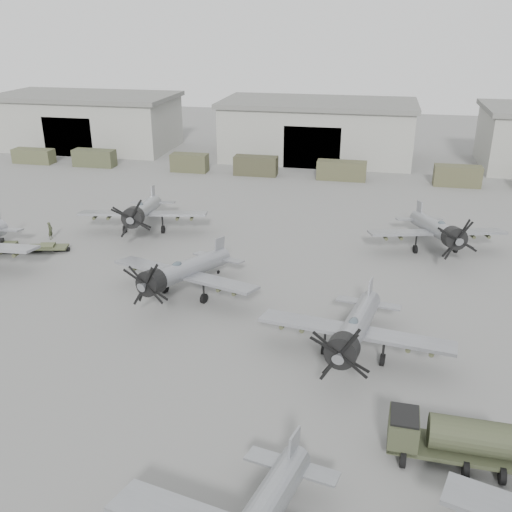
{
  "coord_description": "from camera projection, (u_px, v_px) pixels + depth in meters",
  "views": [
    {
      "loc": [
        8.92,
        -25.48,
        20.3
      ],
      "look_at": [
        0.18,
        15.85,
        2.5
      ],
      "focal_mm": 40.0,
      "sensor_mm": 36.0,
      "label": 1
    }
  ],
  "objects": [
    {
      "name": "aircraft_mid_2",
      "position": [
        354.0,
        329.0,
        35.6
      ],
      "size": [
        12.53,
        11.28,
        4.97
      ],
      "rotation": [
        0.0,
        0.0,
        -0.15
      ],
      "color": "#93959B",
      "rests_on": "ground"
    },
    {
      "name": "support_truck_0",
      "position": [
        34.0,
        156.0,
        85.05
      ],
      "size": [
        6.09,
        2.2,
        2.11
      ],
      "primitive_type": "cube",
      "color": "#494B31",
      "rests_on": "ground"
    },
    {
      "name": "support_truck_5",
      "position": [
        457.0,
        176.0,
        73.41
      ],
      "size": [
        5.91,
        2.2,
        2.64
      ],
      "primitive_type": "cube",
      "color": "#46452D",
      "rests_on": "ground"
    },
    {
      "name": "support_truck_2",
      "position": [
        190.0,
        163.0,
        80.32
      ],
      "size": [
        5.15,
        2.2,
        2.51
      ],
      "primitive_type": "cube",
      "color": "#42432C",
      "rests_on": "ground"
    },
    {
      "name": "hangar_left",
      "position": [
        88.0,
        121.0,
        93.97
      ],
      "size": [
        29.0,
        14.8,
        8.7
      ],
      "color": "gray",
      "rests_on": "ground"
    },
    {
      "name": "support_truck_3",
      "position": [
        256.0,
        166.0,
        78.48
      ],
      "size": [
        5.94,
        2.2,
        2.61
      ],
      "primitive_type": "cube",
      "color": "#393825",
      "rests_on": "ground"
    },
    {
      "name": "aircraft_mid_1",
      "position": [
        182.0,
        272.0,
        43.63
      ],
      "size": [
        12.31,
        11.08,
        4.92
      ],
      "rotation": [
        0.0,
        0.0,
        -0.29
      ],
      "color": "gray",
      "rests_on": "ground"
    },
    {
      "name": "support_truck_1",
      "position": [
        94.0,
        158.0,
        83.11
      ],
      "size": [
        6.13,
        2.2,
        2.44
      ],
      "primitive_type": "cube",
      "color": "#41442C",
      "rests_on": "ground"
    },
    {
      "name": "fuel_tanker",
      "position": [
        453.0,
        437.0,
        27.76
      ],
      "size": [
        6.41,
        2.77,
        2.45
      ],
      "rotation": [
        0.0,
        0.0,
        -0.03
      ],
      "color": "#343925",
      "rests_on": "ground"
    },
    {
      "name": "hangar_center",
      "position": [
        317.0,
        130.0,
        86.73
      ],
      "size": [
        29.0,
        14.8,
        8.7
      ],
      "color": "gray",
      "rests_on": "ground"
    },
    {
      "name": "tug_trailer",
      "position": [
        23.0,
        247.0,
        53.04
      ],
      "size": [
        6.51,
        2.7,
        1.29
      ],
      "rotation": [
        0.0,
        0.0,
        0.24
      ],
      "color": "#42482F",
      "rests_on": "ground"
    },
    {
      "name": "ground_crew",
      "position": [
        50.0,
        231.0,
        55.98
      ],
      "size": [
        0.43,
        0.64,
        1.73
      ],
      "primitive_type": "imported",
      "rotation": [
        0.0,
        0.0,
        1.59
      ],
      "color": "#363B27",
      "rests_on": "ground"
    },
    {
      "name": "aircraft_far_1",
      "position": [
        438.0,
        230.0,
        52.07
      ],
      "size": [
        12.61,
        11.35,
        5.02
      ],
      "rotation": [
        0.0,
        0.0,
        0.25
      ],
      "color": "gray",
      "rests_on": "ground"
    },
    {
      "name": "aircraft_far_0",
      "position": [
        142.0,
        211.0,
        56.87
      ],
      "size": [
        12.99,
        11.69,
        5.16
      ],
      "rotation": [
        0.0,
        0.0,
        0.18
      ],
      "color": "gray",
      "rests_on": "ground"
    },
    {
      "name": "ground",
      "position": [
        196.0,
        401.0,
        32.56
      ],
      "size": [
        220.0,
        220.0,
        0.0
      ],
      "primitive_type": "plane",
      "color": "slate",
      "rests_on": "ground"
    },
    {
      "name": "support_truck_4",
      "position": [
        341.0,
        170.0,
        76.26
      ],
      "size": [
        6.55,
        2.2,
        2.52
      ],
      "primitive_type": "cube",
      "color": "#45452D",
      "rests_on": "ground"
    }
  ]
}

